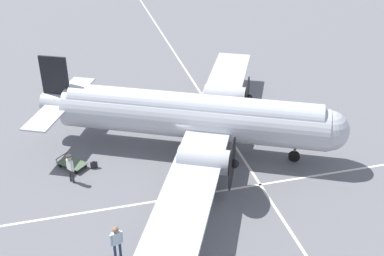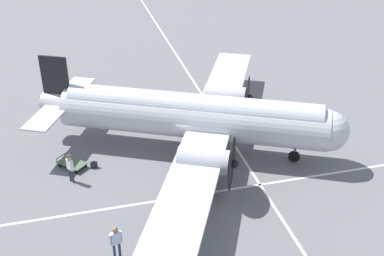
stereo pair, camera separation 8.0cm
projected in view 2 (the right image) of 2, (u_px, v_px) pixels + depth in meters
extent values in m
plane|color=slate|center=(192.00, 150.00, 30.60)|extent=(300.00, 300.00, 0.00)
cube|color=silver|center=(212.00, 192.00, 26.76)|extent=(120.00, 0.16, 0.01)
cube|color=silver|center=(234.00, 144.00, 31.21)|extent=(0.16, 120.00, 0.01)
cylinder|color=silver|center=(192.00, 118.00, 29.44)|extent=(15.76, 9.39, 2.51)
cylinder|color=silver|center=(192.00, 108.00, 29.11)|extent=(14.71, 8.36, 1.76)
sphere|color=silver|center=(329.00, 131.00, 28.03)|extent=(2.39, 2.39, 2.39)
cylinder|color=silver|center=(67.00, 104.00, 30.79)|extent=(3.46, 2.63, 1.38)
cube|color=black|center=(55.00, 78.00, 30.04)|extent=(1.67, 0.91, 2.89)
cube|color=silver|center=(61.00, 102.00, 30.80)|extent=(4.81, 7.65, 0.10)
cube|color=silver|center=(211.00, 124.00, 29.39)|extent=(12.89, 22.86, 0.20)
cylinder|color=silver|center=(225.00, 96.00, 32.84)|extent=(3.11, 2.46, 1.38)
cylinder|color=black|center=(247.00, 98.00, 32.58)|extent=(1.30, 2.63, 2.90)
sphere|color=black|center=(249.00, 98.00, 32.55)|extent=(0.48, 0.48, 0.48)
cylinder|color=silver|center=(204.00, 160.00, 25.83)|extent=(3.11, 2.46, 1.38)
cylinder|color=black|center=(232.00, 164.00, 25.56)|extent=(1.30, 2.63, 2.90)
sphere|color=black|center=(235.00, 164.00, 25.54)|extent=(0.48, 0.48, 0.48)
cylinder|color=#4C4C51|center=(221.00, 109.00, 33.40)|extent=(0.18, 0.18, 0.96)
cylinder|color=black|center=(220.00, 115.00, 33.63)|extent=(1.12, 0.75, 1.10)
cylinder|color=#4C4C51|center=(198.00, 176.00, 26.38)|extent=(0.18, 0.18, 0.96)
cylinder|color=black|center=(198.00, 183.00, 26.62)|extent=(1.12, 0.75, 1.10)
cylinder|color=#4C4C51|center=(295.00, 150.00, 29.11)|extent=(0.14, 0.14, 0.88)
cylinder|color=black|center=(294.00, 156.00, 29.33)|extent=(0.71, 0.47, 0.70)
cylinder|color=navy|center=(114.00, 251.00, 22.12)|extent=(0.13, 0.13, 0.88)
cylinder|color=navy|center=(120.00, 249.00, 22.23)|extent=(0.13, 0.13, 0.88)
cube|color=silver|center=(116.00, 238.00, 21.80)|extent=(0.46, 0.31, 0.66)
sphere|color=#8C6647|center=(115.00, 230.00, 21.56)|extent=(0.29, 0.29, 0.29)
cylinder|color=silver|center=(110.00, 240.00, 21.70)|extent=(0.10, 0.10, 0.63)
cylinder|color=silver|center=(121.00, 236.00, 21.93)|extent=(0.10, 0.10, 0.63)
cube|color=maroon|center=(115.00, 235.00, 21.84)|extent=(0.06, 0.02, 0.42)
cylinder|color=#2D2D33|center=(70.00, 175.00, 27.51)|extent=(0.12, 0.12, 0.85)
cylinder|color=#2D2D33|center=(73.00, 176.00, 27.37)|extent=(0.12, 0.12, 0.85)
cube|color=white|center=(70.00, 164.00, 27.08)|extent=(0.40, 0.45, 0.64)
sphere|color=tan|center=(69.00, 158.00, 26.85)|extent=(0.28, 0.28, 0.28)
cylinder|color=white|center=(67.00, 163.00, 27.23)|extent=(0.10, 0.10, 0.61)
cylinder|color=white|center=(73.00, 167.00, 26.95)|extent=(0.10, 0.10, 0.61)
cylinder|color=#2D2D33|center=(69.00, 156.00, 26.79)|extent=(0.42, 0.42, 0.07)
cube|color=#232328|center=(94.00, 165.00, 28.77)|extent=(0.43, 0.12, 0.42)
cube|color=black|center=(93.00, 161.00, 28.65)|extent=(0.16, 0.09, 0.02)
cube|color=#4C6047|center=(72.00, 163.00, 28.80)|extent=(1.87, 1.89, 0.04)
cube|color=#4C6047|center=(62.00, 156.00, 29.06)|extent=(0.72, 0.70, 0.04)
cylinder|color=#4C6047|center=(67.00, 154.00, 29.45)|extent=(0.04, 0.04, 0.22)
cylinder|color=#4C6047|center=(56.00, 161.00, 28.77)|extent=(0.04, 0.04, 0.22)
cylinder|color=black|center=(85.00, 165.00, 28.87)|extent=(0.24, 0.24, 0.28)
cylinder|color=black|center=(76.00, 171.00, 28.30)|extent=(0.24, 0.24, 0.28)
cylinder|color=black|center=(69.00, 159.00, 29.46)|extent=(0.24, 0.24, 0.28)
cylinder|color=black|center=(60.00, 165.00, 28.89)|extent=(0.24, 0.24, 0.28)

